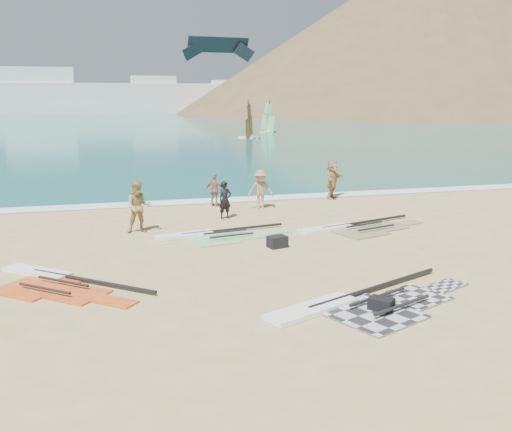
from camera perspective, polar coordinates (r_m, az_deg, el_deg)
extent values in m
plane|color=tan|center=(15.76, 4.16, -6.48)|extent=(300.00, 300.00, 0.00)
cube|color=#0D5F5A|center=(146.26, -13.42, 9.77)|extent=(300.00, 240.00, 0.06)
cube|color=white|center=(27.32, -4.39, 1.47)|extent=(300.00, 1.20, 0.04)
cube|color=white|center=(164.77, -20.81, 10.94)|extent=(160.00, 8.00, 8.00)
cube|color=white|center=(164.77, -20.86, 11.64)|extent=(18.00, 7.00, 12.00)
cube|color=white|center=(164.77, -10.19, 11.87)|extent=(12.00, 7.00, 10.00)
cube|color=white|center=(168.89, -1.53, 11.88)|extent=(16.00, 7.00, 9.00)
cube|color=white|center=(174.71, 5.00, 12.18)|extent=(10.00, 7.00, 11.00)
cone|color=brown|center=(169.96, 17.05, 9.84)|extent=(143.00, 143.00, 45.00)
cone|color=brown|center=(198.48, 24.21, 9.57)|extent=(70.00, 70.00, 28.00)
cube|color=#252427|center=(13.70, 11.27, -9.52)|extent=(2.56, 2.67, 0.04)
cube|color=#252427|center=(14.95, 15.48, -7.87)|extent=(1.89, 1.83, 0.04)
cube|color=#252427|center=(16.02, 18.38, -6.70)|extent=(1.40, 1.08, 0.04)
cylinder|color=black|center=(15.22, 11.91, -7.00)|extent=(4.47, 2.02, 0.12)
cylinder|color=black|center=(14.40, 12.08, -7.87)|extent=(1.86, 0.87, 0.08)
cylinder|color=black|center=(13.98, 14.43, -8.61)|extent=(1.86, 0.87, 0.08)
cube|color=white|center=(13.63, 5.61, -9.26)|extent=(2.58, 1.62, 0.12)
cube|color=green|center=(20.11, -4.36, -2.32)|extent=(1.84, 1.98, 0.04)
cube|color=green|center=(20.63, -0.75, -1.92)|extent=(1.39, 1.32, 0.04)
cube|color=green|center=(21.11, 2.05, -1.60)|extent=(1.12, 0.70, 0.04)
cylinder|color=black|center=(21.21, -2.26, -1.32)|extent=(3.95, 0.79, 0.10)
cylinder|color=black|center=(20.57, -3.08, -1.58)|extent=(1.64, 0.36, 0.07)
cylinder|color=black|center=(20.02, -2.42, -1.95)|extent=(1.64, 0.36, 0.07)
cube|color=white|center=(20.57, -7.17, -1.94)|extent=(2.15, 0.92, 0.12)
cube|color=orange|center=(21.46, 10.09, -1.56)|extent=(2.14, 2.26, 0.04)
cube|color=orange|center=(22.47, 12.91, -1.07)|extent=(1.60, 1.53, 0.04)
cube|color=orange|center=(23.32, 15.02, -0.70)|extent=(1.23, 0.86, 0.04)
cylinder|color=black|center=(22.85, 10.95, -0.56)|extent=(4.12, 1.33, 0.10)
cylinder|color=black|center=(22.10, 10.79, -0.82)|extent=(1.71, 0.58, 0.07)
cylinder|color=black|center=(21.64, 11.96, -1.14)|extent=(1.71, 0.58, 0.07)
cube|color=white|center=(21.54, 6.95, -1.30)|extent=(2.31, 1.22, 0.12)
cube|color=#C0330D|center=(16.29, -21.11, -6.59)|extent=(2.43, 2.45, 0.04)
cube|color=#C0330D|center=(15.30, -17.34, -7.52)|extent=(1.74, 1.73, 0.04)
cube|color=#C0330D|center=(14.55, -13.89, -8.33)|extent=(1.18, 1.13, 0.04)
cylinder|color=black|center=(16.02, -16.07, -6.25)|extent=(3.22, 2.82, 0.10)
cylinder|color=black|center=(16.02, -18.75, -6.20)|extent=(1.35, 1.19, 0.07)
cylinder|color=black|center=(15.60, -20.38, -6.81)|extent=(1.35, 1.19, 0.07)
cube|color=white|center=(17.39, -21.01, -5.28)|extent=(2.03, 1.88, 0.12)
cube|color=black|center=(19.03, 2.15, -2.58)|extent=(0.70, 0.58, 0.39)
cube|color=black|center=(13.86, 12.40, -8.66)|extent=(0.65, 0.67, 0.33)
imported|color=black|center=(23.33, -3.11, 1.60)|extent=(0.65, 0.52, 1.55)
imported|color=#A38353|center=(21.33, -11.66, 0.90)|extent=(0.96, 0.76, 1.94)
imported|color=#A57154|center=(25.30, 0.46, 2.67)|extent=(1.24, 0.85, 1.75)
imported|color=#9F6552|center=(25.95, -4.14, 2.58)|extent=(0.94, 0.76, 1.50)
imported|color=tan|center=(28.07, 7.65, 3.66)|extent=(1.59, 1.71, 1.91)
cube|color=white|center=(67.25, -0.70, 7.87)|extent=(2.47, 1.88, 0.14)
cube|color=red|center=(67.17, -0.70, 8.89)|extent=(1.61, 2.60, 2.67)
cube|color=red|center=(67.09, -0.71, 10.45)|extent=(0.93, 1.48, 1.86)
cylinder|color=black|center=(67.12, -0.71, 9.76)|extent=(0.52, 0.78, 4.24)
cube|color=white|center=(77.63, 1.21, 8.43)|extent=(2.44, 1.68, 0.14)
cube|color=#37D21B|center=(77.57, 1.21, 9.28)|extent=(1.35, 2.64, 2.59)
cube|color=#37D21B|center=(77.50, 1.22, 10.60)|extent=(0.78, 1.50, 1.80)
cylinder|color=black|center=(77.52, 1.22, 10.01)|extent=(0.45, 0.78, 4.12)
cube|color=black|center=(61.02, -3.80, 16.73)|extent=(6.44, 1.42, 1.55)
cube|color=black|center=(60.23, -6.39, 16.07)|extent=(2.15, 0.87, 1.97)
cube|color=black|center=(61.81, -1.26, 16.04)|extent=(2.22, 0.77, 1.97)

